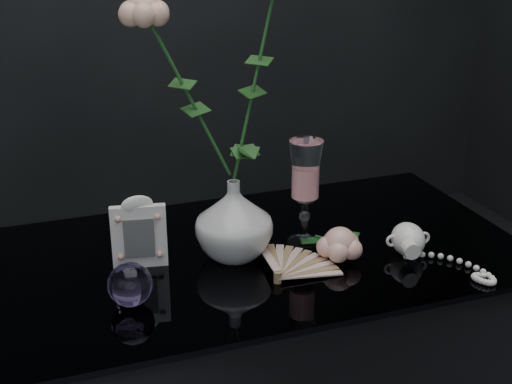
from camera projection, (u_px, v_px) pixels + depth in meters
name	position (u px, v px, depth m)	size (l,w,h in m)	color
vase	(234.00, 220.00, 1.37)	(0.15, 0.15, 0.16)	silver
wine_glass	(305.00, 194.00, 1.41)	(0.07, 0.07, 0.22)	white
picture_frame	(139.00, 231.00, 1.34)	(0.11, 0.08, 0.15)	white
paperweight	(130.00, 285.00, 1.22)	(0.08, 0.08, 0.08)	#9E83D5
paper_fan	(278.00, 276.00, 1.30)	(0.25, 0.20, 0.03)	beige
loose_rose	(340.00, 244.00, 1.38)	(0.15, 0.20, 0.07)	#EAAA97
pearl_jar	(408.00, 238.00, 1.40)	(0.22, 0.23, 0.07)	white
roses	(222.00, 71.00, 1.26)	(0.32, 0.10, 0.45)	#DDAB8C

